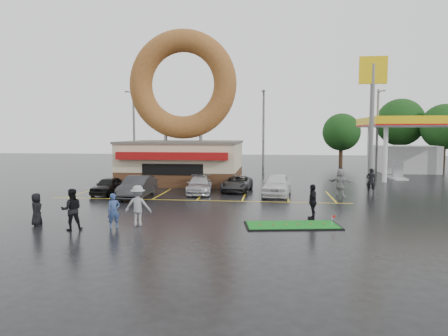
# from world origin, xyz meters

# --- Properties ---
(ground) EXTENTS (120.00, 120.00, 0.00)m
(ground) POSITION_xyz_m (0.00, 0.00, 0.00)
(ground) COLOR black
(ground) RESTS_ON ground
(donut_shop) EXTENTS (10.20, 8.70, 13.50)m
(donut_shop) POSITION_xyz_m (-3.00, 12.97, 4.46)
(donut_shop) COLOR #472B19
(donut_shop) RESTS_ON ground
(gas_station) EXTENTS (12.30, 13.65, 5.90)m
(gas_station) POSITION_xyz_m (20.00, 20.94, 3.70)
(gas_station) COLOR silver
(gas_station) RESTS_ON ground
(shell_sign) EXTENTS (2.20, 0.36, 10.60)m
(shell_sign) POSITION_xyz_m (13.00, 12.00, 7.38)
(shell_sign) COLOR slate
(shell_sign) RESTS_ON ground
(streetlight_left) EXTENTS (0.40, 2.21, 9.00)m
(streetlight_left) POSITION_xyz_m (-10.00, 19.92, 4.78)
(streetlight_left) COLOR slate
(streetlight_left) RESTS_ON ground
(streetlight_mid) EXTENTS (0.40, 2.21, 9.00)m
(streetlight_mid) POSITION_xyz_m (4.00, 20.92, 4.78)
(streetlight_mid) COLOR slate
(streetlight_mid) RESTS_ON ground
(streetlight_right) EXTENTS (0.40, 2.21, 9.00)m
(streetlight_right) POSITION_xyz_m (16.00, 21.92, 4.78)
(streetlight_right) COLOR slate
(streetlight_right) RESTS_ON ground
(tree_far_a) EXTENTS (5.60, 5.60, 8.00)m
(tree_far_a) POSITION_xyz_m (26.00, 30.00, 5.18)
(tree_far_a) COLOR #332114
(tree_far_a) RESTS_ON ground
(tree_far_c) EXTENTS (6.30, 6.30, 9.00)m
(tree_far_c) POSITION_xyz_m (22.00, 34.00, 5.84)
(tree_far_c) COLOR #332114
(tree_far_c) RESTS_ON ground
(tree_far_d) EXTENTS (4.90, 4.90, 7.00)m
(tree_far_d) POSITION_xyz_m (14.00, 32.00, 4.53)
(tree_far_d) COLOR #332114
(tree_far_d) RESTS_ON ground
(car_black) EXTENTS (1.61, 3.68, 1.23)m
(car_black) POSITION_xyz_m (-6.81, 5.28, 0.62)
(car_black) COLOR black
(car_black) RESTS_ON ground
(car_dgrey) EXTENTS (1.58, 4.50, 1.48)m
(car_dgrey) POSITION_xyz_m (-4.22, 4.07, 0.74)
(car_dgrey) COLOR #28282A
(car_dgrey) RESTS_ON ground
(car_silver) EXTENTS (2.22, 4.43, 1.24)m
(car_silver) POSITION_xyz_m (-0.36, 6.53, 0.62)
(car_silver) COLOR #A8A8AD
(car_silver) RESTS_ON ground
(car_grey) EXTENTS (2.37, 4.40, 1.17)m
(car_grey) POSITION_xyz_m (2.29, 7.93, 0.59)
(car_grey) COLOR #2C2D2F
(car_grey) RESTS_ON ground
(car_white) EXTENTS (2.33, 4.77, 1.57)m
(car_white) POSITION_xyz_m (5.27, 6.02, 0.78)
(car_white) COLOR silver
(car_white) RESTS_ON ground
(person_blue) EXTENTS (0.71, 0.65, 1.62)m
(person_blue) POSITION_xyz_m (-2.39, -4.56, 0.81)
(person_blue) COLOR navy
(person_blue) RESTS_ON ground
(person_blackjkt) EXTENTS (1.15, 1.07, 1.90)m
(person_blackjkt) POSITION_xyz_m (-4.12, -5.18, 0.95)
(person_blackjkt) COLOR black
(person_blackjkt) RESTS_ON ground
(person_hoodie) EXTENTS (1.31, 0.84, 1.93)m
(person_hoodie) POSITION_xyz_m (-1.42, -3.97, 0.97)
(person_hoodie) COLOR gray
(person_hoodie) RESTS_ON ground
(person_bystander) EXTENTS (0.74, 0.89, 1.57)m
(person_bystander) POSITION_xyz_m (-6.21, -4.56, 0.78)
(person_bystander) COLOR black
(person_bystander) RESTS_ON ground
(person_cameraman) EXTENTS (0.49, 1.08, 1.81)m
(person_cameraman) POSITION_xyz_m (6.97, -1.57, 0.91)
(person_cameraman) COLOR black
(person_cameraman) RESTS_ON ground
(person_walker_near) EXTENTS (1.86, 1.33, 1.94)m
(person_walker_near) POSITION_xyz_m (9.69, 6.28, 0.97)
(person_walker_near) COLOR #97979A
(person_walker_near) RESTS_ON ground
(person_walker_far) EXTENTS (0.75, 0.58, 1.85)m
(person_walker_far) POSITION_xyz_m (12.12, 7.94, 0.93)
(person_walker_far) COLOR black
(person_walker_far) RESTS_ON ground
(dumpster) EXTENTS (2.01, 1.55, 1.30)m
(dumpster) POSITION_xyz_m (-7.50, 11.20, 0.65)
(dumpster) COLOR #19421C
(dumpster) RESTS_ON ground
(putting_green) EXTENTS (4.70, 2.61, 0.56)m
(putting_green) POSITION_xyz_m (5.88, -3.18, 0.04)
(putting_green) COLOR black
(putting_green) RESTS_ON ground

